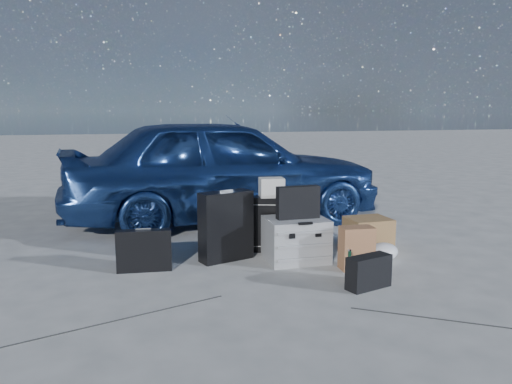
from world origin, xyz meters
TOP-DOWN VIEW (x-y plane):
  - ground at (0.00, 0.00)m, footprint 60.00×60.00m
  - car at (-0.06, 2.53)m, footprint 4.31×1.96m
  - pelican_case at (0.27, 0.54)m, footprint 0.60×0.50m
  - laptop_bag at (0.28, 0.54)m, footprint 0.43×0.11m
  - briefcase at (-1.22, 0.61)m, footprint 0.52×0.16m
  - suitcase_left at (-0.40, 0.75)m, footprint 0.57×0.35m
  - suitcase_right at (0.13, 0.94)m, footprint 0.52×0.33m
  - white_carton at (0.13, 0.94)m, footprint 0.27×0.23m
  - duffel_bag at (-0.08, 1.27)m, footprint 0.77×0.36m
  - flat_box_white at (-0.10, 1.28)m, footprint 0.46×0.39m
  - flat_box_black at (-0.08, 1.26)m, footprint 0.34×0.27m
  - kraft_bag at (0.72, 0.12)m, footprint 0.32×0.21m
  - cardboard_box at (1.19, 0.76)m, footprint 0.45×0.40m
  - plastic_bag at (1.13, 0.31)m, footprint 0.39×0.37m
  - messenger_bag at (0.59, -0.38)m, footprint 0.43×0.26m
  - green_bottle at (0.48, -0.21)m, footprint 0.09×0.09m

SIDE VIEW (x-z plane):
  - ground at x=0.00m, z-range 0.00..0.00m
  - plastic_bag at x=1.13m, z-range 0.00..0.17m
  - messenger_bag at x=0.59m, z-range 0.00..0.28m
  - green_bottle at x=0.48m, z-range 0.00..0.29m
  - cardboard_box at x=1.19m, z-range 0.00..0.33m
  - duffel_bag at x=-0.08m, z-range 0.00..0.38m
  - briefcase at x=-1.22m, z-range 0.00..0.39m
  - kraft_bag at x=0.72m, z-range 0.00..0.41m
  - pelican_case at x=0.27m, z-range 0.00..0.43m
  - suitcase_right at x=0.13m, z-range 0.00..0.59m
  - suitcase_left at x=-0.40m, z-range 0.00..0.70m
  - flat_box_white at x=-0.10m, z-range 0.38..0.45m
  - flat_box_black at x=-0.08m, z-range 0.45..0.51m
  - laptop_bag at x=0.28m, z-range 0.43..0.75m
  - white_carton at x=0.13m, z-range 0.59..0.79m
  - car at x=-0.06m, z-range 0.00..1.43m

